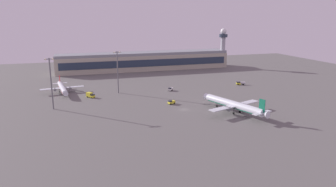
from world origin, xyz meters
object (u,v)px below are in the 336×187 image
object	(u,v)px
cargo_loader	(170,89)
catering_truck	(90,95)
baggage_tractor	(171,102)
apron_light_west	(51,81)
apron_light_central	(118,70)
fuel_truck	(240,83)
airplane_far_stand	(234,105)
control_tower	(223,45)
airplane_taxiway_distant	(62,88)

from	to	relation	value
cargo_loader	catering_truck	xyz separation A→B (m)	(-52.68, -2.58, 0.40)
catering_truck	baggage_tractor	bearing A→B (deg)	107.24
cargo_loader	apron_light_west	distance (m)	78.11
cargo_loader	apron_light_central	xyz separation A→B (m)	(-34.35, 4.25, 14.28)
cargo_loader	fuel_truck	size ratio (longest dim) A/B	0.67
fuel_truck	apron_light_central	size ratio (longest dim) A/B	0.24
catering_truck	fuel_truck	distance (m)	107.12
airplane_far_stand	apron_light_central	distance (m)	80.38
control_tower	catering_truck	size ratio (longest dim) A/B	6.33
airplane_taxiway_distant	baggage_tractor	bearing A→B (deg)	135.22
fuel_truck	apron_light_west	world-z (taller)	apron_light_west
cargo_loader	baggage_tractor	distance (m)	32.92
baggage_tractor	apron_light_central	world-z (taller)	apron_light_central
control_tower	airplane_far_stand	distance (m)	153.08
catering_truck	fuel_truck	size ratio (longest dim) A/B	0.89
fuel_truck	airplane_far_stand	bearing A→B (deg)	168.71
fuel_truck	cargo_loader	bearing A→B (deg)	113.82
control_tower	apron_light_central	xyz separation A→B (m)	(-113.68, -77.42, -6.06)
airplane_far_stand	fuel_truck	bearing A→B (deg)	38.93
apron_light_west	control_tower	bearing A→B (deg)	34.18
catering_truck	apron_light_west	bearing A→B (deg)	4.23
apron_light_central	fuel_truck	bearing A→B (deg)	-1.09
cargo_loader	catering_truck	bearing A→B (deg)	40.87
catering_truck	apron_light_west	size ratio (longest dim) A/B	0.21
airplane_far_stand	catering_truck	distance (m)	88.06
control_tower	apron_light_central	distance (m)	137.67
airplane_far_stand	cargo_loader	world-z (taller)	airplane_far_stand
control_tower	fuel_truck	bearing A→B (deg)	-107.55
airplane_taxiway_distant	cargo_loader	size ratio (longest dim) A/B	7.91
airplane_far_stand	baggage_tractor	xyz separation A→B (m)	(-26.02, 25.34, -2.99)
airplane_taxiway_distant	cargo_loader	bearing A→B (deg)	160.93
airplane_far_stand	baggage_tractor	distance (m)	36.45
airplane_taxiway_distant	apron_light_central	bearing A→B (deg)	156.21
airplane_taxiway_distant	cargo_loader	distance (m)	70.83
airplane_taxiway_distant	apron_light_central	world-z (taller)	apron_light_central
control_tower	fuel_truck	world-z (taller)	control_tower
airplane_far_stand	apron_light_west	xyz separation A→B (m)	(-90.08, 34.78, 11.60)
baggage_tractor	airplane_far_stand	bearing A→B (deg)	-154.25
apron_light_central	apron_light_west	world-z (taller)	apron_light_west
catering_truck	fuel_truck	bearing A→B (deg)	143.81
cargo_loader	control_tower	bearing A→B (deg)	-96.10
cargo_loader	baggage_tractor	size ratio (longest dim) A/B	0.98
baggage_tractor	fuel_truck	world-z (taller)	fuel_truck
catering_truck	airplane_far_stand	bearing A→B (deg)	102.96
control_tower	cargo_loader	distance (m)	115.66
airplane_taxiway_distant	catering_truck	bearing A→B (deg)	126.66
control_tower	airplane_taxiway_distant	xyz separation A→B (m)	(-148.57, -66.92, -18.10)
airplane_taxiway_distant	catering_truck	size ratio (longest dim) A/B	6.02
control_tower	baggage_tractor	world-z (taller)	control_tower
airplane_far_stand	apron_light_central	size ratio (longest dim) A/B	1.53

